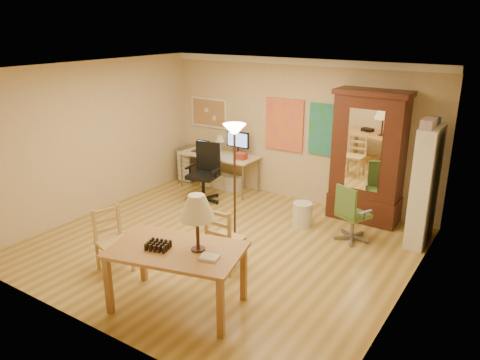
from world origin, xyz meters
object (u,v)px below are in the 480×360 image
Objects in this scene: dining_table at (184,238)px; armoire at (367,165)px; bookshelf at (425,187)px; office_chair_green at (351,226)px; computer_desk at (222,168)px; office_chair_black at (204,186)px.

armoire is at bearing 76.88° from dining_table.
bookshelf is (1.94, 3.39, -0.00)m from dining_table.
dining_table is 0.77× the size of armoire.
computer_desk is at bearing 164.45° from office_chair_green.
armoire is at bearing 157.21° from bookshelf.
armoire reaches higher than computer_desk.
office_chair_black is (0.12, -0.76, -0.15)m from computer_desk.
computer_desk is at bearing -178.45° from armoire.
dining_table is at bearing -60.46° from computer_desk.
dining_table is 1.55× the size of office_chair_black.
bookshelf is (0.92, 0.52, 0.68)m from office_chair_green.
bookshelf is at bearing 5.89° from office_chair_black.
office_chair_black is at bearing 177.92° from office_chair_green.
dining_table is 3.93m from armoire.
computer_desk reaches higher than office_chair_black.
armoire reaches higher than bookshelf.
dining_table is 1.07× the size of computer_desk.
office_chair_green is at bearing -82.53° from armoire.
dining_table is 1.88× the size of office_chair_green.
computer_desk is 4.10m from bookshelf.
computer_desk is 3.26m from office_chair_green.
dining_table is at bearing -109.50° from office_chair_green.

